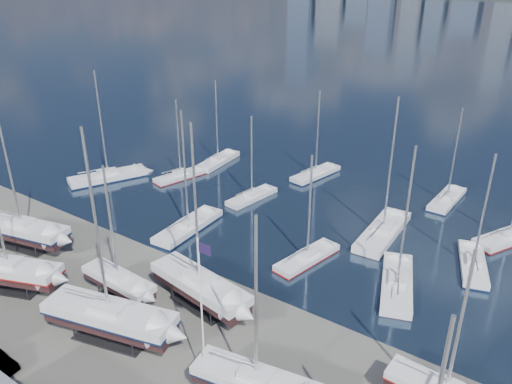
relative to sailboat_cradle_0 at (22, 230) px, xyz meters
The scene contains 20 objects.
ground 23.57m from the sailboat_cradle_0, ahead, with size 1400.00×1400.00×0.00m, color #605E59.
sailboat_cradle_0 is the anchor object (origin of this frame).
sailboat_cradle_1 8.32m from the sailboat_cradle_0, 40.17° to the right, with size 10.78×6.43×16.78m.
sailboat_cradle_2 16.12m from the sailboat_cradle_0, ahead, with size 8.24×2.65×13.50m.
sailboat_cradle_3 20.45m from the sailboat_cradle_0, 12.91° to the right, with size 12.09×6.02×18.61m.
sailboat_cradle_4 23.37m from the sailboat_cradle_0, ahead, with size 11.19×4.63×17.59m.
sailboat_cradle_5 34.11m from the sailboat_cradle_0, ahead, with size 9.73×4.17×15.28m.
sailboat_moored_0 19.80m from the sailboat_cradle_0, 112.76° to the left, with size 7.56×11.51×16.78m.
sailboat_moored_1 24.84m from the sailboat_cradle_0, 88.27° to the left, with size 4.28×8.64×12.44m.
sailboat_moored_2 32.83m from the sailboat_cradle_0, 87.52° to the left, with size 3.52×9.44×13.93m.
sailboat_moored_3 18.37m from the sailboat_cradle_0, 46.94° to the left, with size 3.50×10.43×15.36m.
sailboat_moored_4 28.34m from the sailboat_cradle_0, 61.08° to the left, with size 3.32×8.25×12.11m.
sailboat_moored_5 40.52m from the sailboat_cradle_0, 65.34° to the left, with size 4.18×9.40×13.58m.
sailboat_moored_6 31.60m from the sailboat_cradle_0, 29.29° to the left, with size 3.92×8.73×12.61m.
sailboat_moored_7 40.85m from the sailboat_cradle_0, 38.25° to the left, with size 3.71×11.56×17.25m.
sailboat_moored_8 52.76m from the sailboat_cradle_0, 47.51° to the left, with size 2.88×9.11×13.47m.
sailboat_moored_9 40.54m from the sailboat_cradle_0, 23.60° to the left, with size 6.04×10.56×15.38m.
sailboat_moored_10 48.81m from the sailboat_cradle_0, 29.74° to the left, with size 5.00×9.18×13.22m.
sailboat_moored_11 55.01m from the sailboat_cradle_0, 36.20° to the left, with size 6.75×9.66×14.22m.
flagpole 30.79m from the sailboat_cradle_0, ahead, with size 1.13×0.12×12.80m.
Camera 1 is at (25.66, -33.01, 28.70)m, focal length 35.00 mm.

